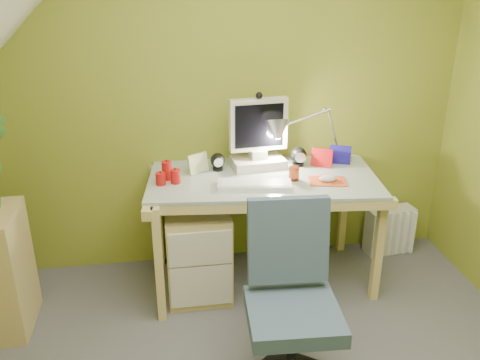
{
  "coord_description": "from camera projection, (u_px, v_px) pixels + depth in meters",
  "views": [
    {
      "loc": [
        -0.42,
        -1.69,
        1.98
      ],
      "look_at": [
        0.0,
        1.0,
        0.85
      ],
      "focal_mm": 38.0,
      "sensor_mm": 36.0,
      "label": 1
    }
  ],
  "objects": [
    {
      "name": "photo_frame_red",
      "position": [
        322.0,
        158.0,
        3.36
      ],
      "size": [
        0.13,
        0.09,
        0.12
      ],
      "primitive_type": "cube",
      "rotation": [
        0.0,
        0.0,
        -0.51
      ],
      "color": "#AC1214",
      "rests_on": "desk"
    },
    {
      "name": "photo_frame_blue",
      "position": [
        340.0,
        155.0,
        3.41
      ],
      "size": [
        0.14,
        0.08,
        0.12
      ],
      "primitive_type": "cube",
      "rotation": [
        0.0,
        0.0,
        -0.42
      ],
      "color": "navy",
      "rests_on": "desk"
    },
    {
      "name": "candle_cluster",
      "position": [
        167.0,
        173.0,
        3.11
      ],
      "size": [
        0.16,
        0.14,
        0.12
      ],
      "primitive_type": null,
      "rotation": [
        0.0,
        0.0,
        0.01
      ],
      "color": "#B61211",
      "rests_on": "desk"
    },
    {
      "name": "mouse",
      "position": [
        328.0,
        179.0,
        3.13
      ],
      "size": [
        0.13,
        0.09,
        0.04
      ],
      "primitive_type": "ellipsoid",
      "rotation": [
        0.0,
        0.0,
        0.21
      ],
      "color": "silver",
      "rests_on": "mousepad"
    },
    {
      "name": "speaker_right",
      "position": [
        298.0,
        156.0,
        3.37
      ],
      "size": [
        0.12,
        0.12,
        0.13
      ],
      "primitive_type": null,
      "rotation": [
        0.0,
        0.0,
        -0.16
      ],
      "color": "black",
      "rests_on": "desk"
    },
    {
      "name": "photo_frame_green",
      "position": [
        198.0,
        163.0,
        3.26
      ],
      "size": [
        0.13,
        0.1,
        0.12
      ],
      "primitive_type": "cube",
      "rotation": [
        0.0,
        0.0,
        0.57
      ],
      "color": "#BECC8C",
      "rests_on": "desk"
    },
    {
      "name": "mousepad",
      "position": [
        328.0,
        181.0,
        3.14
      ],
      "size": [
        0.25,
        0.2,
        0.01
      ],
      "primitive_type": "cube",
      "rotation": [
        0.0,
        0.0,
        -0.19
      ],
      "color": "#C5481E",
      "rests_on": "desk"
    },
    {
      "name": "keyboard",
      "position": [
        255.0,
        184.0,
        3.07
      ],
      "size": [
        0.46,
        0.21,
        0.02
      ],
      "primitive_type": "cube",
      "rotation": [
        0.0,
        0.0,
        -0.15
      ],
      "color": "white",
      "rests_on": "desk"
    },
    {
      "name": "desk_lamp",
      "position": [
        326.0,
        123.0,
        3.33
      ],
      "size": [
        0.56,
        0.3,
        0.57
      ],
      "primitive_type": null,
      "rotation": [
        0.0,
        0.0,
        0.15
      ],
      "color": "#B0B1B5",
      "rests_on": "desk"
    },
    {
      "name": "monitor",
      "position": [
        258.0,
        129.0,
        3.27
      ],
      "size": [
        0.4,
        0.26,
        0.52
      ],
      "primitive_type": null,
      "rotation": [
        0.0,
        0.0,
        0.1
      ],
      "color": "beige",
      "rests_on": "desk"
    },
    {
      "name": "wall_back",
      "position": [
        226.0,
        97.0,
        3.36
      ],
      "size": [
        3.2,
        0.01,
        2.4
      ],
      "primitive_type": "cube",
      "color": "olive",
      "rests_on": "floor"
    },
    {
      "name": "task_chair",
      "position": [
        294.0,
        313.0,
        2.44
      ],
      "size": [
        0.53,
        0.53,
        0.91
      ],
      "primitive_type": null,
      "rotation": [
        0.0,
        0.0,
        -0.06
      ],
      "color": "#3B4D60",
      "rests_on": "floor"
    },
    {
      "name": "radiator",
      "position": [
        389.0,
        230.0,
        3.8
      ],
      "size": [
        0.37,
        0.18,
        0.35
      ],
      "primitive_type": "cube",
      "rotation": [
        0.0,
        0.0,
        0.13
      ],
      "color": "silver",
      "rests_on": "floor"
    },
    {
      "name": "amber_tumbler",
      "position": [
        294.0,
        174.0,
        3.15
      ],
      "size": [
        0.08,
        0.08,
        0.08
      ],
      "primitive_type": "cylinder",
      "rotation": [
        0.0,
        0.0,
        0.18
      ],
      "color": "#9B3816",
      "rests_on": "desk"
    },
    {
      "name": "side_ledge",
      "position": [
        0.0,
        271.0,
        2.92
      ],
      "size": [
        0.28,
        0.43,
        0.75
      ],
      "primitive_type": "cube",
      "color": "tan",
      "rests_on": "floor"
    },
    {
      "name": "desk",
      "position": [
        262.0,
        230.0,
        3.36
      ],
      "size": [
        1.5,
        0.86,
        0.77
      ],
      "primitive_type": null,
      "rotation": [
        0.0,
        0.0,
        -0.1
      ],
      "color": "tan",
      "rests_on": "floor"
    },
    {
      "name": "speaker_left",
      "position": [
        218.0,
        162.0,
        3.3
      ],
      "size": [
        0.11,
        0.11,
        0.11
      ],
      "primitive_type": null,
      "rotation": [
        0.0,
        0.0,
        0.16
      ],
      "color": "black",
      "rests_on": "desk"
    }
  ]
}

